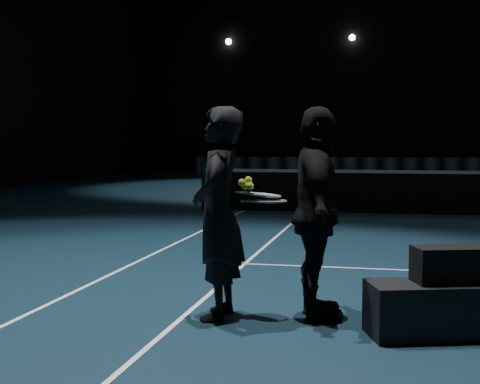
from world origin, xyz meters
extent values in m
plane|color=black|center=(0.00, 18.00, 5.00)|extent=(30.00, 0.00, 30.00)
cylinder|color=black|center=(-6.40, 0.00, 0.55)|extent=(0.10, 0.10, 1.10)
cube|color=black|center=(0.00, 15.50, 0.45)|extent=(22.00, 0.15, 0.90)
cube|color=black|center=(-1.82, -9.10, 0.21)|extent=(1.50, 0.88, 0.43)
cube|color=black|center=(-1.82, -9.10, 0.57)|extent=(0.77, 0.50, 0.28)
cube|color=white|center=(-1.82, -9.25, 0.57)|extent=(0.32, 0.10, 0.09)
imported|color=black|center=(-3.81, -8.98, 0.92)|extent=(0.48, 0.69, 1.84)
imported|color=black|center=(-2.97, -8.83, 0.92)|extent=(0.64, 1.14, 1.84)
camera|label=1|loc=(-2.41, -14.55, 1.52)|focal=50.00mm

